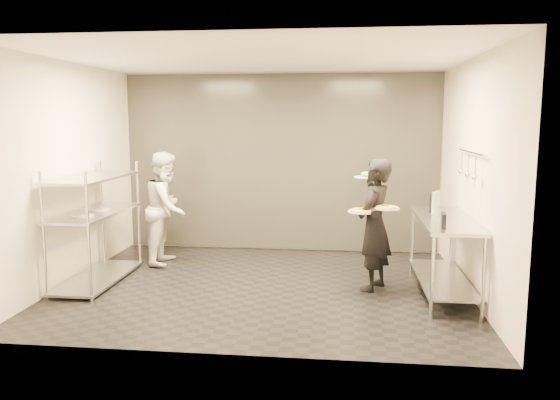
# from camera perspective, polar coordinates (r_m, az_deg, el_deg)

# --- Properties ---
(room_shell) EXTENTS (5.00, 4.00, 2.80)m
(room_shell) POSITION_cam_1_polar(r_m,az_deg,el_deg) (7.79, -0.60, 3.46)
(room_shell) COLOR black
(room_shell) RESTS_ON ground
(pass_rack) EXTENTS (0.60, 1.60, 1.50)m
(pass_rack) POSITION_cam_1_polar(r_m,az_deg,el_deg) (7.34, -18.69, -2.27)
(pass_rack) COLOR #B8BCC0
(pass_rack) RESTS_ON ground
(prep_counter) EXTENTS (0.60, 1.80, 0.92)m
(prep_counter) POSITION_cam_1_polar(r_m,az_deg,el_deg) (6.79, 16.73, -4.27)
(prep_counter) COLOR #B8BCC0
(prep_counter) RESTS_ON ground
(utensil_rail) EXTENTS (0.07, 1.20, 0.31)m
(utensil_rail) POSITION_cam_1_polar(r_m,az_deg,el_deg) (6.71, 19.15, 3.43)
(utensil_rail) COLOR #B8BCC0
(utensil_rail) RESTS_ON room_shell
(waiter) EXTENTS (0.59, 0.69, 1.61)m
(waiter) POSITION_cam_1_polar(r_m,az_deg,el_deg) (6.73, 9.83, -2.58)
(waiter) COLOR black
(waiter) RESTS_ON ground
(chef) EXTENTS (0.63, 0.80, 1.62)m
(chef) POSITION_cam_1_polar(r_m,az_deg,el_deg) (8.04, -11.78, -0.81)
(chef) COLOR silver
(chef) RESTS_ON ground
(pizza_plate_near) EXTENTS (0.35, 0.35, 0.05)m
(pizza_plate_near) POSITION_cam_1_polar(r_m,az_deg,el_deg) (6.51, 8.62, -1.13)
(pizza_plate_near) COLOR silver
(pizza_plate_near) RESTS_ON waiter
(pizza_plate_far) EXTENTS (0.30, 0.30, 0.05)m
(pizza_plate_far) POSITION_cam_1_polar(r_m,az_deg,el_deg) (6.51, 11.11, -0.79)
(pizza_plate_far) COLOR silver
(pizza_plate_far) RESTS_ON waiter
(salad_plate) EXTENTS (0.30, 0.30, 0.07)m
(salad_plate) POSITION_cam_1_polar(r_m,az_deg,el_deg) (6.92, 9.02, 2.52)
(salad_plate) COLOR silver
(salad_plate) RESTS_ON waiter
(pos_monitor) EXTENTS (0.07, 0.22, 0.16)m
(pos_monitor) POSITION_cam_1_polar(r_m,az_deg,el_deg) (6.14, 16.72, -2.04)
(pos_monitor) COLOR black
(pos_monitor) RESTS_ON prep_counter
(bottle_green) EXTENTS (0.08, 0.08, 0.28)m
(bottle_green) POSITION_cam_1_polar(r_m,az_deg,el_deg) (6.90, 15.89, -0.35)
(bottle_green) COLOR gray
(bottle_green) RESTS_ON prep_counter
(bottle_clear) EXTENTS (0.07, 0.07, 0.22)m
(bottle_clear) POSITION_cam_1_polar(r_m,az_deg,el_deg) (7.50, 16.15, 0.09)
(bottle_clear) COLOR gray
(bottle_clear) RESTS_ON prep_counter
(bottle_dark) EXTENTS (0.07, 0.07, 0.24)m
(bottle_dark) POSITION_cam_1_polar(r_m,az_deg,el_deg) (7.05, 15.62, -0.34)
(bottle_dark) COLOR black
(bottle_dark) RESTS_ON prep_counter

